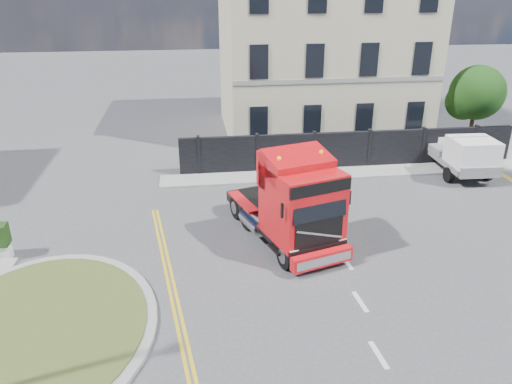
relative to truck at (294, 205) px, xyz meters
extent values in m
plane|color=#424244|center=(-1.29, -1.06, -1.66)|extent=(120.00, 120.00, 0.00)
cylinder|color=gray|center=(-8.29, -4.06, -1.60)|extent=(6.80, 6.80, 0.12)
cylinder|color=#3D491D|center=(-8.29, -4.06, -1.52)|extent=(6.20, 6.20, 0.05)
cube|color=black|center=(4.71, 7.94, -0.66)|extent=(18.00, 0.25, 2.00)
cube|color=silver|center=(13.21, 7.94, -0.66)|extent=(2.60, 0.12, 2.00)
cube|color=beige|center=(4.71, 15.44, 3.84)|extent=(12.00, 10.00, 11.00)
cylinder|color=#382619|center=(13.21, 10.94, -0.46)|extent=(0.24, 0.24, 2.40)
sphere|color=#10330F|center=(13.21, 10.94, 1.54)|extent=(3.20, 3.20, 3.20)
sphere|color=#10330F|center=(12.71, 11.34, 0.94)|extent=(2.20, 2.20, 2.20)
cube|color=gray|center=(4.71, 7.04, -1.60)|extent=(20.00, 1.60, 0.12)
cube|color=black|center=(-0.30, 0.99, -0.97)|extent=(3.87, 6.25, 0.42)
cube|color=red|center=(0.17, -0.56, 0.33)|extent=(2.92, 2.98, 2.60)
cube|color=red|center=(-0.11, 0.37, 1.40)|extent=(2.46, 1.47, 1.30)
cube|color=black|center=(0.51, -1.69, 0.70)|extent=(1.97, 0.65, 0.97)
cube|color=red|center=(0.60, -1.98, -1.15)|extent=(2.31, 0.98, 0.51)
cylinder|color=black|center=(-0.57, -1.56, -1.18)|extent=(0.56, 1.01, 0.96)
cylinder|color=gray|center=(-0.57, -1.56, -1.18)|extent=(0.48, 0.61, 0.53)
cylinder|color=black|center=(1.34, -0.98, -1.18)|extent=(0.56, 1.01, 0.96)
cylinder|color=gray|center=(1.34, -0.98, -1.18)|extent=(0.48, 0.61, 0.53)
cylinder|color=black|center=(-1.53, 1.59, -1.18)|extent=(0.56, 1.01, 0.96)
cylinder|color=gray|center=(-1.53, 1.59, -1.18)|extent=(0.48, 0.61, 0.53)
cylinder|color=black|center=(0.39, 2.17, -1.18)|extent=(0.56, 1.01, 0.96)
cylinder|color=gray|center=(0.39, 2.17, -1.18)|extent=(0.48, 0.61, 0.53)
cylinder|color=black|center=(-1.85, 2.65, -1.18)|extent=(0.56, 1.01, 0.96)
cylinder|color=gray|center=(-1.85, 2.65, -1.18)|extent=(0.48, 0.61, 0.53)
cylinder|color=black|center=(0.06, 3.23, -1.18)|extent=(0.56, 1.01, 0.96)
cylinder|color=gray|center=(0.06, 3.23, -1.18)|extent=(0.48, 0.61, 0.53)
cube|color=slate|center=(10.03, 6.94, -0.90)|extent=(2.27, 5.29, 0.27)
cube|color=silver|center=(10.03, 5.31, -0.19)|extent=(2.14, 2.04, 1.41)
cylinder|color=black|center=(9.00, 5.31, -1.28)|extent=(0.27, 0.76, 0.76)
cylinder|color=black|center=(11.06, 5.31, -1.28)|extent=(0.27, 0.76, 0.76)
cylinder|color=black|center=(9.00, 8.57, -1.28)|extent=(0.27, 0.76, 0.76)
cylinder|color=black|center=(11.06, 8.57, -1.28)|extent=(0.27, 0.76, 0.76)
camera|label=1|loc=(-3.61, -16.36, 7.65)|focal=35.00mm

